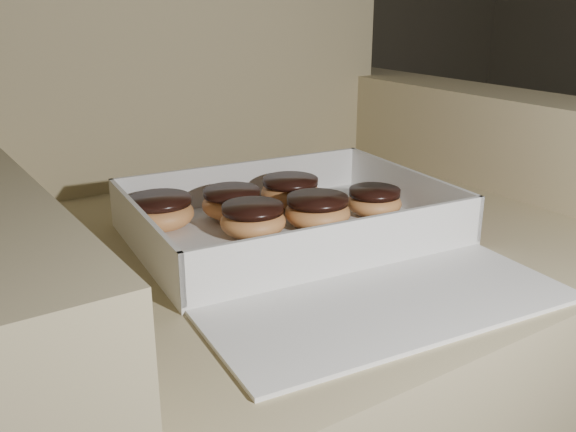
# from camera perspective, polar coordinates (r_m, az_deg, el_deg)

# --- Properties ---
(armchair) EXTENTS (0.97, 0.82, 1.02)m
(armchair) POSITION_cam_1_polar(r_m,az_deg,el_deg) (1.00, -1.63, -7.07)
(armchair) COLOR #988661
(armchair) RESTS_ON floor
(bakery_box) EXTENTS (0.45, 0.51, 0.07)m
(bakery_box) POSITION_cam_1_polar(r_m,az_deg,el_deg) (0.82, 1.57, -1.78)
(bakery_box) COLOR silver
(bakery_box) RESTS_ON armchair
(donut_a) EXTENTS (0.09, 0.09, 0.04)m
(donut_a) POSITION_cam_1_polar(r_m,az_deg,el_deg) (0.83, -3.14, -0.31)
(donut_a) COLOR #EB9952
(donut_a) RESTS_ON bakery_box
(donut_b) EXTENTS (0.08, 0.08, 0.04)m
(donut_b) POSITION_cam_1_polar(r_m,az_deg,el_deg) (0.90, -4.99, 1.19)
(donut_b) COLOR #EB9952
(donut_b) RESTS_ON bakery_box
(donut_c) EXTENTS (0.09, 0.09, 0.04)m
(donut_c) POSITION_cam_1_polar(r_m,az_deg,el_deg) (0.87, -11.27, 0.37)
(donut_c) COLOR #EB9952
(donut_c) RESTS_ON bakery_box
(donut_d) EXTENTS (0.09, 0.09, 0.04)m
(donut_d) POSITION_cam_1_polar(r_m,az_deg,el_deg) (0.94, 0.21, 2.22)
(donut_d) COLOR #EB9952
(donut_d) RESTS_ON bakery_box
(donut_e) EXTENTS (0.08, 0.08, 0.04)m
(donut_e) POSITION_cam_1_polar(r_m,az_deg,el_deg) (0.91, 7.67, 1.32)
(donut_e) COLOR #EB9952
(donut_e) RESTS_ON bakery_box
(donut_f) EXTENTS (0.09, 0.09, 0.04)m
(donut_f) POSITION_cam_1_polar(r_m,az_deg,el_deg) (0.86, 2.64, 0.44)
(donut_f) COLOR #EB9952
(donut_f) RESTS_ON bakery_box
(crumb_a) EXTENTS (0.01, 0.01, 0.00)m
(crumb_a) POSITION_cam_1_polar(r_m,az_deg,el_deg) (0.70, -5.99, -5.93)
(crumb_a) COLOR black
(crumb_a) RESTS_ON bakery_box
(crumb_b) EXTENTS (0.01, 0.01, 0.00)m
(crumb_b) POSITION_cam_1_polar(r_m,az_deg,el_deg) (0.74, 3.43, -4.47)
(crumb_b) COLOR black
(crumb_b) RESTS_ON bakery_box
(crumb_c) EXTENTS (0.01, 0.01, 0.00)m
(crumb_c) POSITION_cam_1_polar(r_m,az_deg,el_deg) (0.80, -5.75, -2.63)
(crumb_c) COLOR black
(crumb_c) RESTS_ON bakery_box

